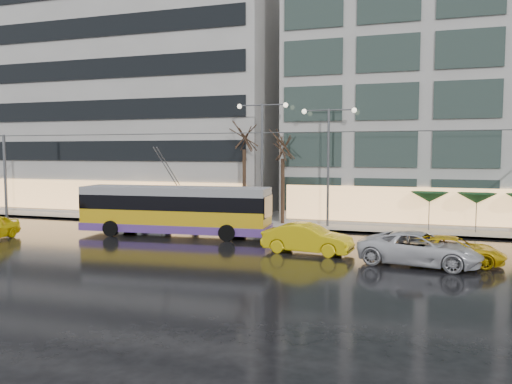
% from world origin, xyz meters
% --- Properties ---
extents(ground, '(140.00, 140.00, 0.00)m').
position_xyz_m(ground, '(0.00, 0.00, 0.00)').
color(ground, black).
rests_on(ground, ground).
extents(sidewalk, '(80.00, 10.00, 0.15)m').
position_xyz_m(sidewalk, '(2.00, 14.00, 0.07)').
color(sidewalk, gray).
rests_on(sidewalk, ground).
extents(kerb, '(80.00, 0.10, 0.15)m').
position_xyz_m(kerb, '(2.00, 9.05, 0.07)').
color(kerb, slate).
rests_on(kerb, ground).
extents(building_left, '(34.00, 14.00, 22.00)m').
position_xyz_m(building_left, '(-16.00, 19.00, 11.15)').
color(building_left, '#9F9D98').
rests_on(building_left, sidewalk).
extents(building_right, '(32.00, 14.00, 25.00)m').
position_xyz_m(building_right, '(19.00, 19.00, 12.65)').
color(building_right, '#9F9D98').
rests_on(building_right, sidewalk).
extents(trolleybus, '(12.86, 5.22, 5.89)m').
position_xyz_m(trolleybus, '(-2.15, 4.51, 1.59)').
color(trolleybus, gold).
rests_on(trolleybus, ground).
extents(catenary, '(42.24, 5.12, 7.00)m').
position_xyz_m(catenary, '(1.00, 7.94, 4.25)').
color(catenary, '#595B60').
rests_on(catenary, ground).
extents(bus_shelter, '(4.20, 1.60, 2.51)m').
position_xyz_m(bus_shelter, '(-8.38, 10.69, 1.96)').
color(bus_shelter, '#595B60').
rests_on(bus_shelter, sidewalk).
extents(street_lamp_near, '(3.96, 0.36, 9.03)m').
position_xyz_m(street_lamp_near, '(2.00, 10.80, 5.99)').
color(street_lamp_near, '#595B60').
rests_on(street_lamp_near, sidewalk).
extents(street_lamp_far, '(3.96, 0.36, 8.53)m').
position_xyz_m(street_lamp_far, '(7.00, 10.80, 5.71)').
color(street_lamp_far, '#595B60').
rests_on(street_lamp_far, sidewalk).
extents(tree_a, '(3.20, 3.20, 8.40)m').
position_xyz_m(tree_a, '(0.50, 11.00, 7.09)').
color(tree_a, black).
rests_on(tree_a, sidewalk).
extents(tree_b, '(3.20, 3.20, 7.70)m').
position_xyz_m(tree_b, '(3.50, 11.20, 6.40)').
color(tree_b, black).
rests_on(tree_b, sidewalk).
extents(parasol_a, '(2.50, 2.50, 2.65)m').
position_xyz_m(parasol_a, '(14.00, 11.00, 2.45)').
color(parasol_a, '#595B60').
rests_on(parasol_a, sidewalk).
extents(parasol_b, '(2.50, 2.50, 2.65)m').
position_xyz_m(parasol_b, '(17.00, 11.00, 2.45)').
color(parasol_b, '#595B60').
rests_on(parasol_b, sidewalk).
extents(taxi_b, '(5.08, 2.25, 1.62)m').
position_xyz_m(taxi_b, '(7.44, 1.45, 0.81)').
color(taxi_b, yellow).
rests_on(taxi_b, ground).
extents(taxi_c, '(4.98, 2.51, 1.35)m').
position_xyz_m(taxi_c, '(14.89, 1.12, 0.68)').
color(taxi_c, '#DDB00B').
rests_on(taxi_c, ground).
extents(sedan_silver, '(6.22, 3.65, 1.62)m').
position_xyz_m(sedan_silver, '(13.27, 0.25, 0.81)').
color(sedan_silver, silver).
rests_on(sedan_silver, ground).
extents(pedestrian_a, '(1.06, 1.08, 2.19)m').
position_xyz_m(pedestrian_a, '(-5.56, 9.95, 1.56)').
color(pedestrian_a, black).
rests_on(pedestrian_a, sidewalk).
extents(pedestrian_b, '(0.96, 0.81, 1.76)m').
position_xyz_m(pedestrian_b, '(-3.72, 11.07, 1.03)').
color(pedestrian_b, black).
rests_on(pedestrian_b, sidewalk).
extents(pedestrian_c, '(1.30, 1.05, 2.11)m').
position_xyz_m(pedestrian_c, '(-7.88, 10.52, 1.27)').
color(pedestrian_c, black).
rests_on(pedestrian_c, sidewalk).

